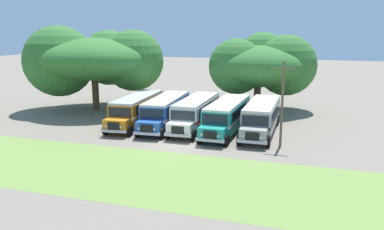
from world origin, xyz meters
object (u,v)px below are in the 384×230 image
at_px(parked_bus_slot_3, 227,115).
at_px(parked_bus_slot_2, 196,111).
at_px(parked_bus_slot_0, 137,108).
at_px(broad_shade_tree, 262,64).
at_px(parked_bus_slot_1, 166,110).
at_px(parked_bus_slot_4, 262,116).
at_px(utility_pole, 282,102).
at_px(secondary_tree, 94,60).

bearing_deg(parked_bus_slot_3, parked_bus_slot_2, -100.64).
relative_size(parked_bus_slot_0, parked_bus_slot_2, 1.01).
distance_m(parked_bus_slot_0, broad_shade_tree, 16.45).
height_order(parked_bus_slot_0, parked_bus_slot_1, same).
height_order(parked_bus_slot_0, broad_shade_tree, broad_shade_tree).
relative_size(parked_bus_slot_4, utility_pole, 1.56).
distance_m(parked_bus_slot_1, parked_bus_slot_2, 3.08).
bearing_deg(parked_bus_slot_4, utility_pole, 26.83).
distance_m(parked_bus_slot_1, utility_pole, 12.46).
relative_size(parked_bus_slot_4, broad_shade_tree, 0.87).
xyz_separation_m(parked_bus_slot_3, parked_bus_slot_4, (3.16, 0.59, 0.00)).
bearing_deg(parked_bus_slot_0, parked_bus_slot_4, 87.02).
bearing_deg(parked_bus_slot_2, parked_bus_slot_1, -85.77).
bearing_deg(parked_bus_slot_2, parked_bus_slot_0, -87.73).
bearing_deg(parked_bus_slot_1, broad_shade_tree, 141.15).
xyz_separation_m(parked_bus_slot_0, parked_bus_slot_1, (3.12, 0.10, 0.00)).
bearing_deg(secondary_tree, parked_bus_slot_1, -26.63).
height_order(parked_bus_slot_2, parked_bus_slot_3, same).
bearing_deg(broad_shade_tree, parked_bus_slot_4, -81.75).
relative_size(parked_bus_slot_2, parked_bus_slot_4, 1.00).
bearing_deg(parked_bus_slot_1, secondary_tree, -121.28).
relative_size(parked_bus_slot_1, secondary_tree, 0.68).
bearing_deg(utility_pole, parked_bus_slot_2, 153.81).
bearing_deg(broad_shade_tree, parked_bus_slot_0, -133.28).
height_order(broad_shade_tree, utility_pole, broad_shade_tree).
bearing_deg(broad_shade_tree, secondary_tree, -163.26).
distance_m(parked_bus_slot_4, broad_shade_tree, 12.07).
xyz_separation_m(parked_bus_slot_2, utility_pole, (8.57, -4.22, 2.15)).
bearing_deg(parked_bus_slot_3, parked_bus_slot_4, 101.66).
bearing_deg(secondary_tree, broad_shade_tree, 16.74).
bearing_deg(parked_bus_slot_2, secondary_tree, -112.00).
relative_size(parked_bus_slot_4, secondary_tree, 0.68).
xyz_separation_m(secondary_tree, utility_pole, (23.09, -9.66, -2.24)).
xyz_separation_m(parked_bus_slot_3, utility_pole, (5.30, -3.54, 2.15)).
distance_m(parked_bus_slot_2, utility_pole, 9.79).
bearing_deg(parked_bus_slot_4, parked_bus_slot_2, -91.31).
height_order(parked_bus_slot_0, parked_bus_slot_3, same).
height_order(parked_bus_slot_4, utility_pole, utility_pole).
bearing_deg(utility_pole, parked_bus_slot_3, 146.26).
height_order(parked_bus_slot_3, broad_shade_tree, broad_shade_tree).
distance_m(broad_shade_tree, secondary_tree, 20.16).
relative_size(broad_shade_tree, utility_pole, 1.79).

